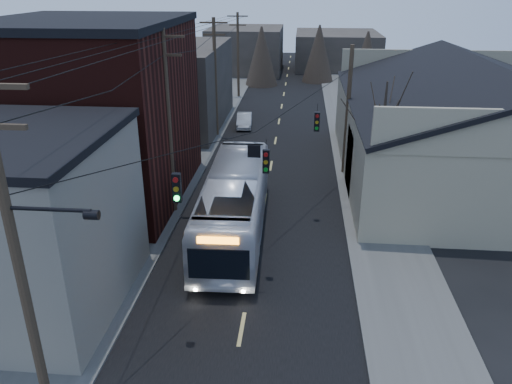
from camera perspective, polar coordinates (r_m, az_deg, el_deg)
road_surface at (r=39.20m, az=2.09°, el=5.02°), size 9.00×110.00×0.02m
sidewalk_left at (r=40.03m, az=-7.28°, el=5.31°), size 4.00×110.00×0.12m
sidewalk_right at (r=39.41m, az=11.60°, el=4.73°), size 4.00×110.00×0.12m
building_clapboard at (r=21.39m, az=-26.17°, el=-3.43°), size 8.00×8.00×7.00m
building_brick at (r=30.56m, az=-18.17°, el=8.37°), size 10.00×12.00×10.00m
building_left_far at (r=45.53m, az=-9.69°, el=11.82°), size 9.00×14.00×7.00m
warehouse at (r=35.36m, az=23.31°, el=5.65°), size 16.16×20.60×7.73m
building_far_left at (r=73.22m, az=-1.16°, el=15.95°), size 10.00×12.00×6.00m
building_far_right at (r=77.98m, az=9.18°, el=15.75°), size 12.00×14.00×5.00m
bare_tree at (r=28.90m, az=14.08°, el=5.12°), size 0.40×0.40×7.20m
utility_lines at (r=32.57m, az=-3.94°, el=10.24°), size 11.24×45.28×10.50m
bus at (r=25.43m, az=-2.48°, el=-1.26°), size 3.17×12.31×3.41m
parked_car at (r=44.90m, az=-1.34°, el=8.19°), size 1.57×3.79×1.22m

